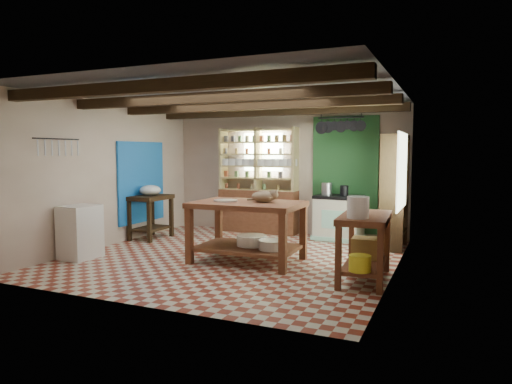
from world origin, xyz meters
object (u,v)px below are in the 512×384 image
at_px(work_table, 247,232).
at_px(white_cabinet, 80,232).
at_px(right_counter, 365,248).
at_px(cat, 264,197).
at_px(prep_table, 151,217).
at_px(stove, 339,218).

height_order(work_table, white_cabinet, work_table).
bearing_deg(right_counter, cat, 163.29).
bearing_deg(right_counter, white_cabinet, -176.53).
distance_m(prep_table, right_counter, 4.57).
bearing_deg(work_table, cat, 11.31).
bearing_deg(cat, stove, 63.78).
relative_size(white_cabinet, right_counter, 0.70).
distance_m(work_table, right_counter, 1.88).
xyz_separation_m(stove, right_counter, (0.96, -2.63, 0.01)).
xyz_separation_m(right_counter, cat, (-1.60, 0.38, 0.58)).
relative_size(prep_table, white_cabinet, 1.00).
distance_m(work_table, cat, 0.61).
xyz_separation_m(white_cabinet, cat, (2.80, 0.91, 0.59)).
distance_m(prep_table, white_cabinet, 1.83).
bearing_deg(prep_table, white_cabinet, -91.11).
xyz_separation_m(stove, cat, (-0.64, -2.25, 0.59)).
height_order(work_table, prep_table, work_table).
bearing_deg(right_counter, prep_table, 160.11).
relative_size(stove, prep_table, 1.04).
bearing_deg(white_cabinet, right_counter, 9.15).
relative_size(work_table, white_cabinet, 1.93).
relative_size(stove, right_counter, 0.72).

